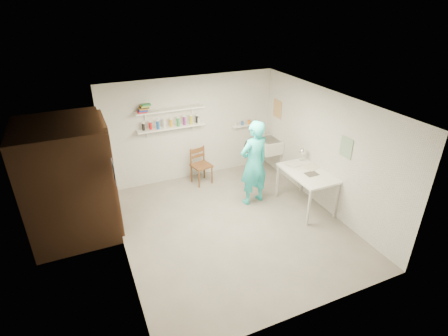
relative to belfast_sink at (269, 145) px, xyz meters
name	(u,v)px	position (x,y,z in m)	size (l,w,h in m)	color
floor	(232,226)	(-1.75, -1.70, -0.71)	(4.00, 4.50, 0.02)	slate
ceiling	(234,103)	(-1.75, -1.70, 1.71)	(4.00, 4.50, 0.02)	silver
wall_back	(191,129)	(-1.75, 0.56, 0.50)	(4.00, 0.02, 2.40)	silver
wall_front	(311,246)	(-1.75, -3.96, 0.50)	(4.00, 0.02, 2.40)	silver
wall_left	(116,194)	(-3.76, -1.70, 0.50)	(0.02, 4.50, 2.40)	silver
wall_right	(325,151)	(0.26, -1.70, 0.50)	(0.02, 4.50, 2.40)	silver
doorway_recess	(110,176)	(-3.74, -0.65, 0.30)	(0.02, 0.90, 2.00)	black
corridor_box	(68,181)	(-4.45, -0.65, 0.35)	(1.40, 1.50, 2.10)	brown
door_lintel	(102,121)	(-3.72, -0.65, 1.35)	(0.06, 1.05, 0.10)	brown
door_jamb_near	(115,188)	(-3.72, -1.15, 0.30)	(0.06, 0.10, 2.00)	brown
door_jamb_far	(108,164)	(-3.72, -0.15, 0.30)	(0.06, 0.10, 2.00)	brown
shelf_lower	(171,127)	(-2.25, 0.43, 0.65)	(1.50, 0.22, 0.03)	white
shelf_upper	(170,110)	(-2.25, 0.43, 1.05)	(1.50, 0.22, 0.03)	white
ledge_shelf	(246,125)	(-0.40, 0.47, 0.42)	(0.70, 0.14, 0.03)	white
poster_left	(114,172)	(-3.74, -1.65, 0.85)	(0.01, 0.28, 0.36)	#334C7F
poster_right_a	(278,109)	(0.24, 0.10, 0.85)	(0.01, 0.34, 0.42)	#995933
poster_right_b	(346,147)	(0.24, -2.25, 0.80)	(0.01, 0.30, 0.38)	#3F724C
belfast_sink	(269,145)	(0.00, 0.00, 0.00)	(0.48, 0.60, 0.30)	white
man	(254,163)	(-1.00, -1.09, 0.21)	(0.66, 0.43, 1.81)	#29CDD1
wall_clock	(251,145)	(-0.96, -0.87, 0.51)	(0.33, 0.33, 0.04)	beige
wooden_chair	(201,166)	(-1.69, 0.12, -0.26)	(0.41, 0.39, 0.88)	brown
work_table	(305,190)	(-0.11, -1.70, -0.30)	(0.72, 1.21, 0.80)	white
desk_lamp	(303,151)	(0.09, -1.21, 0.32)	(0.15, 0.15, 0.15)	white
spray_cans	(171,123)	(-2.25, 0.43, 0.75)	(1.31, 0.06, 0.17)	black
book_stack	(144,108)	(-2.80, 0.43, 1.15)	(0.28, 0.14, 0.17)	red
ledge_pots	(246,123)	(-0.40, 0.47, 0.48)	(0.48, 0.07, 0.09)	silver
papers	(308,172)	(-0.11, -1.70, 0.11)	(0.30, 0.22, 0.02)	silver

